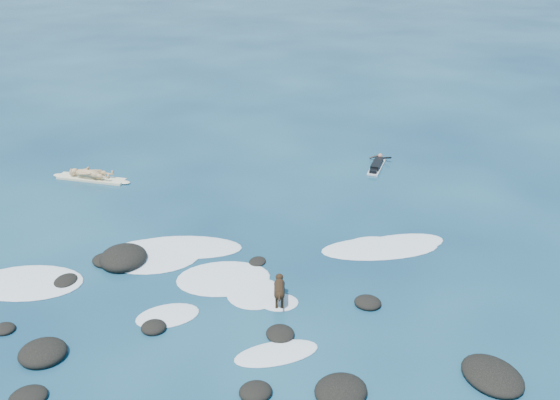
{
  "coord_description": "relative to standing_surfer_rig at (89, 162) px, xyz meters",
  "views": [
    {
      "loc": [
        0.78,
        -15.65,
        10.27
      ],
      "look_at": [
        1.27,
        4.0,
        0.9
      ],
      "focal_mm": 40.0,
      "sensor_mm": 36.0,
      "label": 1
    }
  ],
  "objects": [
    {
      "name": "dog",
      "position": [
        7.52,
        -8.95,
        -0.27
      ],
      "size": [
        0.32,
        1.21,
        0.77
      ],
      "rotation": [
        0.0,
        0.0,
        1.55
      ],
      "color": "black",
      "rests_on": "ground"
    },
    {
      "name": "standing_surfer_rig",
      "position": [
        0.0,
        0.0,
        0.0
      ],
      "size": [
        3.42,
        1.35,
        1.98
      ],
      "rotation": [
        0.0,
        0.0,
        -0.27
      ],
      "color": "#EFEABF",
      "rests_on": "ground"
    },
    {
      "name": "reef_rocks",
      "position": [
        5.88,
        -10.03,
        -0.67
      ],
      "size": [
        13.66,
        7.7,
        0.63
      ],
      "color": "black",
      "rests_on": "ground"
    },
    {
      "name": "breaking_foam",
      "position": [
        6.05,
        -6.97,
        -0.77
      ],
      "size": [
        15.01,
        7.25,
        0.12
      ],
      "color": "white",
      "rests_on": "ground"
    },
    {
      "name": "ground",
      "position": [
        6.39,
        -8.0,
        -0.78
      ],
      "size": [
        160.0,
        160.0,
        0.0
      ],
      "primitive_type": "plane",
      "color": "#0A2642",
      "rests_on": "ground"
    },
    {
      "name": "paddling_surfer_rig",
      "position": [
        11.96,
        1.05,
        -0.65
      ],
      "size": [
        1.29,
        2.18,
        0.38
      ],
      "rotation": [
        0.0,
        0.0,
        1.21
      ],
      "color": "silver",
      "rests_on": "ground"
    }
  ]
}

